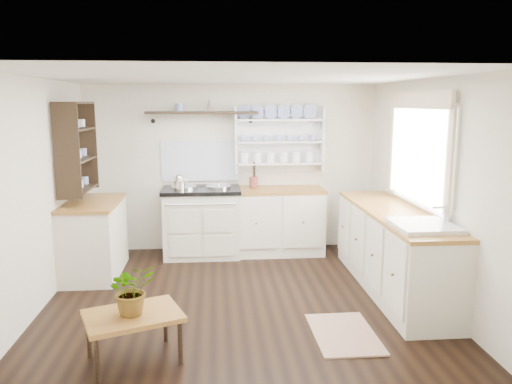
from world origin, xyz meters
TOP-DOWN VIEW (x-y plane):
  - floor at (0.00, 0.00)m, footprint 4.00×3.80m
  - wall_back at (0.00, 1.90)m, footprint 4.00×0.02m
  - wall_right at (2.00, 0.00)m, footprint 0.02×3.80m
  - wall_left at (-2.00, 0.00)m, footprint 0.02×3.80m
  - ceiling at (0.00, 0.00)m, footprint 4.00×3.80m
  - window at (1.95, 0.15)m, footprint 0.08×1.55m
  - aga_cooker at (-0.43, 1.57)m, footprint 1.04×0.72m
  - back_cabinets at (0.60, 1.60)m, footprint 1.27×0.63m
  - right_cabinets at (1.70, 0.10)m, footprint 0.62×2.43m
  - belfast_sink at (1.70, -0.65)m, footprint 0.55×0.60m
  - left_cabinets at (-1.70, 0.90)m, footprint 0.62×1.13m
  - plate_rack at (0.65, 1.86)m, footprint 1.20×0.22m
  - high_shelf at (-0.40, 1.78)m, footprint 1.50×0.29m
  - left_shelving at (-1.84, 0.90)m, footprint 0.28×0.80m
  - kettle at (-0.71, 1.45)m, footprint 0.16×0.16m
  - utensil_crock at (0.29, 1.68)m, footprint 0.12×0.12m
  - center_table at (-0.91, -1.24)m, footprint 0.88×0.76m
  - potted_plant at (-0.91, -1.24)m, footprint 0.48×0.46m
  - floor_rug at (0.89, -0.94)m, footprint 0.56×0.86m

SIDE VIEW (x-z plane):
  - floor at x=0.00m, z-range -0.01..0.01m
  - floor_rug at x=0.89m, z-range 0.00..0.02m
  - center_table at x=-0.91m, z-range 0.15..0.56m
  - right_cabinets at x=1.70m, z-range 0.01..0.91m
  - left_cabinets at x=-1.70m, z-range 0.01..0.91m
  - back_cabinets at x=0.60m, z-range 0.01..0.91m
  - aga_cooker at x=-0.43m, z-range -0.01..0.95m
  - potted_plant at x=-0.91m, z-range 0.40..0.81m
  - belfast_sink at x=1.70m, z-range 0.58..1.03m
  - utensil_crock at x=0.29m, z-range 0.91..1.05m
  - kettle at x=-0.71m, z-range 0.93..1.13m
  - wall_back at x=0.00m, z-range 0.00..2.30m
  - wall_right at x=2.00m, z-range 0.00..2.30m
  - wall_left at x=-2.00m, z-range 0.00..2.30m
  - left_shelving at x=-1.84m, z-range 1.02..2.08m
  - plate_rack at x=0.65m, z-range 1.11..2.01m
  - window at x=1.95m, z-range 0.95..2.17m
  - high_shelf at x=-0.40m, z-range 1.83..1.99m
  - ceiling at x=0.00m, z-range 2.29..2.30m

